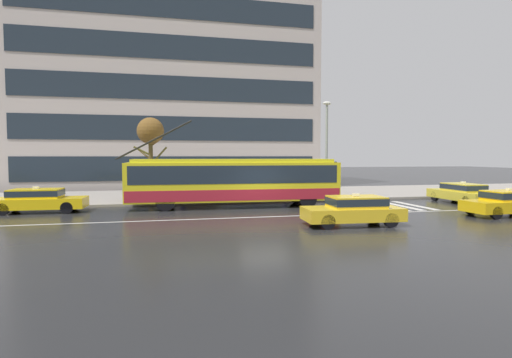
{
  "coord_description": "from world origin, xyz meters",
  "views": [
    {
      "loc": [
        -5.05,
        -20.22,
        3.01
      ],
      "look_at": [
        0.12,
        2.78,
        1.65
      ],
      "focal_mm": 28.11,
      "sensor_mm": 36.0,
      "label": 1
    }
  ],
  "objects": [
    {
      "name": "ground_plane",
      "position": [
        0.0,
        0.0,
        0.0
      ],
      "size": [
        160.0,
        160.0,
        0.0
      ],
      "primitive_type": "plane",
      "color": "#242426"
    },
    {
      "name": "sidewalk_slab",
      "position": [
        0.0,
        9.61,
        0.07
      ],
      "size": [
        80.0,
        10.0,
        0.14
      ],
      "primitive_type": "cube",
      "color": "gray",
      "rests_on": "ground_plane"
    },
    {
      "name": "crosswalk_stripe_edge_near",
      "position": [
        6.05,
        1.31,
        0.0
      ],
      "size": [
        0.44,
        4.4,
        0.01
      ],
      "primitive_type": "cube",
      "color": "beige",
      "rests_on": "ground_plane"
    },
    {
      "name": "crosswalk_stripe_inner_a",
      "position": [
        6.95,
        1.31,
        0.0
      ],
      "size": [
        0.44,
        4.4,
        0.01
      ],
      "primitive_type": "cube",
      "color": "beige",
      "rests_on": "ground_plane"
    },
    {
      "name": "crosswalk_stripe_center",
      "position": [
        7.85,
        1.31,
        0.0
      ],
      "size": [
        0.44,
        4.4,
        0.01
      ],
      "primitive_type": "cube",
      "color": "beige",
      "rests_on": "ground_plane"
    },
    {
      "name": "crosswalk_stripe_inner_b",
      "position": [
        8.75,
        1.31,
        0.0
      ],
      "size": [
        0.44,
        4.4,
        0.01
      ],
      "primitive_type": "cube",
      "color": "beige",
      "rests_on": "ground_plane"
    },
    {
      "name": "crosswalk_stripe_edge_far",
      "position": [
        9.65,
        1.31,
        0.0
      ],
      "size": [
        0.44,
        4.4,
        0.01
      ],
      "primitive_type": "cube",
      "color": "beige",
      "rests_on": "ground_plane"
    },
    {
      "name": "lane_centre_line",
      "position": [
        0.0,
        -1.2,
        0.0
      ],
      "size": [
        72.0,
        0.14,
        0.01
      ],
      "primitive_type": "cube",
      "color": "silver",
      "rests_on": "ground_plane"
    },
    {
      "name": "trolleybus",
      "position": [
        -1.14,
        3.01,
        1.56
      ],
      "size": [
        12.83,
        3.01,
        5.04
      ],
      "color": "yellow",
      "rests_on": "ground_plane"
    },
    {
      "name": "taxi_cross_traffic",
      "position": [
        13.28,
        1.64,
        0.7
      ],
      "size": [
        1.85,
        4.64,
        1.39
      ],
      "color": "yellow",
      "rests_on": "ground_plane"
    },
    {
      "name": "taxi_queued_behind_bus",
      "position": [
        -11.69,
        2.95,
        0.7
      ],
      "size": [
        4.61,
        1.87,
        1.39
      ],
      "color": "yellow",
      "rests_on": "ground_plane"
    },
    {
      "name": "taxi_oncoming_far",
      "position": [
        11.67,
        -3.47,
        0.7
      ],
      "size": [
        4.37,
        1.94,
        1.39
      ],
      "color": "yellow",
      "rests_on": "ground_plane"
    },
    {
      "name": "taxi_oncoming_near",
      "position": [
        2.86,
        -4.34,
        0.7
      ],
      "size": [
        4.31,
        1.99,
        1.39
      ],
      "color": "yellow",
      "rests_on": "ground_plane"
    },
    {
      "name": "bus_shelter",
      "position": [
        -3.11,
        6.58,
        2.01
      ],
      "size": [
        4.25,
        1.61,
        2.52
      ],
      "color": "gray",
      "rests_on": "sidewalk_slab"
    },
    {
      "name": "pedestrian_at_shelter",
      "position": [
        2.91,
        6.48,
        1.66
      ],
      "size": [
        1.37,
        1.37,
        1.91
      ],
      "color": "#2F3054",
      "rests_on": "sidewalk_slab"
    },
    {
      "name": "pedestrian_approaching_curb",
      "position": [
        -4.06,
        6.03,
        1.77
      ],
      "size": [
        1.27,
        1.27,
        1.99
      ],
      "color": "navy",
      "rests_on": "sidewalk_slab"
    },
    {
      "name": "pedestrian_walking_past",
      "position": [
        0.73,
        5.61,
        1.14
      ],
      "size": [
        0.44,
        0.44,
        1.69
      ],
      "color": "#2A3150",
      "rests_on": "sidewalk_slab"
    },
    {
      "name": "pedestrian_waiting_by_pole",
      "position": [
        -5.94,
        6.98,
        1.74
      ],
      "size": [
        1.48,
        1.48,
        1.96
      ],
      "color": "#495140",
      "rests_on": "sidewalk_slab"
    },
    {
      "name": "street_lamp",
      "position": [
        5.76,
        5.69,
        4.05
      ],
      "size": [
        0.6,
        0.32,
        6.6
      ],
      "color": "gray",
      "rests_on": "sidewalk_slab"
    },
    {
      "name": "street_tree_bare",
      "position": [
        -6.04,
        7.46,
        4.52
      ],
      "size": [
        2.22,
        1.78,
        5.43
      ],
      "color": "brown",
      "rests_on": "sidewalk_slab"
    },
    {
      "name": "office_tower_corner_left",
      "position": [
        -4.5,
        20.89,
        10.74
      ],
      "size": [
        27.9,
        10.8,
        21.46
      ],
      "color": "#B8ACA5",
      "rests_on": "ground_plane"
    }
  ]
}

